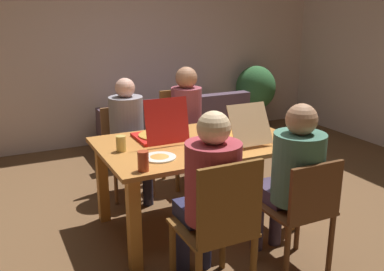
% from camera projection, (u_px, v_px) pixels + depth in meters
% --- Properties ---
extents(ground_plane, '(20.00, 20.00, 0.00)m').
position_uv_depth(ground_plane, '(197.00, 224.00, 3.82)').
color(ground_plane, brown).
extents(back_wall, '(6.71, 0.12, 2.84)m').
position_uv_depth(back_wall, '(106.00, 40.00, 5.78)').
color(back_wall, beige).
rests_on(back_wall, ground).
extents(dining_table, '(1.63, 1.06, 0.77)m').
position_uv_depth(dining_table, '(197.00, 155.00, 3.63)').
color(dining_table, '#C07836').
rests_on(dining_table, ground).
extents(chair_0, '(0.43, 0.43, 0.88)m').
position_uv_depth(chair_0, '(125.00, 144.00, 4.37)').
color(chair_0, brown).
rests_on(chair_0, ground).
extents(person_0, '(0.33, 0.55, 1.20)m').
position_uv_depth(person_0, '(129.00, 129.00, 4.19)').
color(person_0, '#2D2C3F').
rests_on(person_0, ground).
extents(chair_1, '(0.45, 0.44, 0.99)m').
position_uv_depth(chair_1, '(183.00, 133.00, 4.67)').
color(chair_1, '#92602C').
rests_on(chair_1, ground).
extents(person_1, '(0.32, 0.53, 1.26)m').
position_uv_depth(person_1, '(189.00, 117.00, 4.47)').
color(person_1, '#424047').
rests_on(person_1, ground).
extents(chair_2, '(0.46, 0.46, 0.98)m').
position_uv_depth(chair_2, '(220.00, 227.00, 2.69)').
color(chair_2, brown).
rests_on(chair_2, ground).
extents(person_2, '(0.36, 0.50, 1.25)m').
position_uv_depth(person_2, '(210.00, 187.00, 2.75)').
color(person_2, '#2B2B4C').
rests_on(person_2, ground).
extents(chair_3, '(0.45, 0.42, 0.87)m').
position_uv_depth(chair_3, '(303.00, 210.00, 2.98)').
color(chair_3, brown).
rests_on(chair_3, ground).
extents(person_3, '(0.36, 0.55, 1.23)m').
position_uv_depth(person_3, '(293.00, 172.00, 3.02)').
color(person_3, '#41344C').
rests_on(person_3, ground).
extents(pizza_box_0, '(0.35, 0.52, 0.34)m').
position_uv_depth(pizza_box_0, '(236.00, 134.00, 3.65)').
color(pizza_box_0, tan).
rests_on(pizza_box_0, dining_table).
extents(pizza_box_1, '(0.37, 0.44, 0.39)m').
position_uv_depth(pizza_box_1, '(159.00, 134.00, 3.63)').
color(pizza_box_1, red).
rests_on(pizza_box_1, dining_table).
extents(plate_0, '(0.21, 0.21, 0.03)m').
position_uv_depth(plate_0, '(228.00, 123.00, 4.12)').
color(plate_0, white).
rests_on(plate_0, dining_table).
extents(plate_1, '(0.25, 0.25, 0.01)m').
position_uv_depth(plate_1, '(205.00, 149.00, 3.39)').
color(plate_1, white).
rests_on(plate_1, dining_table).
extents(plate_2, '(0.25, 0.25, 0.03)m').
position_uv_depth(plate_2, '(160.00, 157.00, 3.20)').
color(plate_2, white).
rests_on(plate_2, dining_table).
extents(drinking_glass_0, '(0.07, 0.07, 0.11)m').
position_uv_depth(drinking_glass_0, '(257.00, 121.00, 4.03)').
color(drinking_glass_0, silver).
rests_on(drinking_glass_0, dining_table).
extents(drinking_glass_1, '(0.08, 0.08, 0.12)m').
position_uv_depth(drinking_glass_1, '(121.00, 144.00, 3.34)').
color(drinking_glass_1, '#DFBF5B').
rests_on(drinking_glass_1, dining_table).
extents(drinking_glass_2, '(0.07, 0.07, 0.13)m').
position_uv_depth(drinking_glass_2, '(174.00, 122.00, 3.96)').
color(drinking_glass_2, silver).
rests_on(drinking_glass_2, dining_table).
extents(drinking_glass_3, '(0.08, 0.08, 0.14)m').
position_uv_depth(drinking_glass_3, '(143.00, 161.00, 2.94)').
color(drinking_glass_3, '#B94527').
rests_on(drinking_glass_3, dining_table).
extents(couch, '(1.83, 0.91, 0.78)m').
position_uv_depth(couch, '(174.00, 131.00, 5.69)').
color(couch, '#564252').
rests_on(couch, ground).
extents(potted_plant, '(0.61, 0.61, 0.99)m').
position_uv_depth(potted_plant, '(256.00, 91.00, 6.62)').
color(potted_plant, gray).
rests_on(potted_plant, ground).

